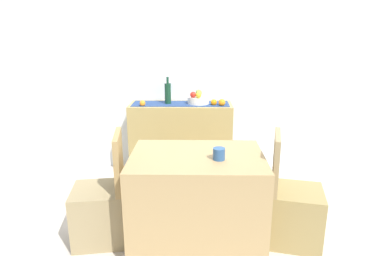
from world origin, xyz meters
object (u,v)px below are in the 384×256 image
(wine_bottle, at_px, (168,93))
(chair_near_window, at_px, (101,210))
(fruit_bowl, at_px, (198,100))
(dining_table, at_px, (197,199))
(coffee_cup, at_px, (219,154))
(chair_by_corner, at_px, (294,211))
(sideboard_console, at_px, (181,140))

(wine_bottle, bearing_deg, chair_near_window, -108.46)
(fruit_bowl, xyz_separation_m, wine_bottle, (-0.35, -0.00, 0.08))
(dining_table, bearing_deg, wine_bottle, 103.98)
(coffee_cup, height_order, chair_by_corner, chair_by_corner)
(sideboard_console, distance_m, fruit_bowl, 0.51)
(fruit_bowl, distance_m, chair_near_window, 1.67)
(dining_table, height_order, chair_by_corner, chair_by_corner)
(sideboard_console, relative_size, chair_by_corner, 1.29)
(fruit_bowl, bearing_deg, chair_near_window, -120.70)
(sideboard_console, height_order, dining_table, sideboard_console)
(sideboard_console, xyz_separation_m, chair_near_window, (-0.59, -1.33, -0.16))
(chair_by_corner, bearing_deg, dining_table, -179.74)
(wine_bottle, bearing_deg, sideboard_console, 0.00)
(fruit_bowl, height_order, chair_near_window, fruit_bowl)
(sideboard_console, bearing_deg, wine_bottle, -180.00)
(dining_table, bearing_deg, coffee_cup, -28.67)
(wine_bottle, relative_size, chair_by_corner, 0.34)
(sideboard_console, xyz_separation_m, dining_table, (0.19, -1.33, -0.06))
(fruit_bowl, bearing_deg, dining_table, -90.61)
(dining_table, bearing_deg, fruit_bowl, 89.39)
(wine_bottle, bearing_deg, chair_by_corner, -50.19)
(sideboard_console, xyz_separation_m, coffee_cup, (0.35, -1.42, 0.36))
(wine_bottle, bearing_deg, fruit_bowl, 0.00)
(dining_table, height_order, coffee_cup, coffee_cup)
(wine_bottle, relative_size, chair_near_window, 0.34)
(dining_table, bearing_deg, chair_by_corner, 0.26)
(wine_bottle, xyz_separation_m, coffee_cup, (0.49, -1.42, -0.20))
(wine_bottle, distance_m, dining_table, 1.50)
(wine_bottle, bearing_deg, dining_table, -76.02)
(wine_bottle, height_order, coffee_cup, wine_bottle)
(fruit_bowl, xyz_separation_m, dining_table, (-0.01, -1.33, -0.53))
(sideboard_console, height_order, chair_near_window, chair_near_window)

